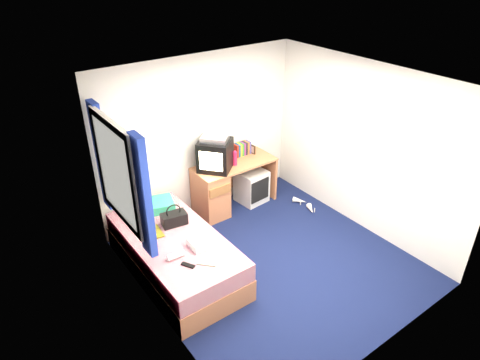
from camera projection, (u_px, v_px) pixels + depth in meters
ground at (272, 262)px, 5.64m from camera, size 3.40×3.40×0.00m
room_shell at (277, 164)px, 4.93m from camera, size 3.40×3.40×3.40m
bed at (176, 255)px, 5.35m from camera, size 1.01×2.00×0.54m
pillow at (153, 206)px, 5.72m from camera, size 0.62×0.48×0.12m
desk at (219, 188)px, 6.53m from camera, size 1.30×0.55×0.75m
storage_cube at (251, 186)px, 6.85m from camera, size 0.46×0.46×0.53m
crt_tv at (215, 155)px, 6.22m from camera, size 0.62×0.62×0.45m
vcr at (215, 138)px, 6.09m from camera, size 0.45×0.46×0.07m
book_row at (242, 149)px, 6.71m from camera, size 0.27×0.13×0.20m
picture_frame at (252, 149)px, 6.76m from camera, size 0.03×0.12×0.14m
pink_water_bottle at (235, 159)px, 6.39m from camera, size 0.08×0.08×0.21m
aerosol_can at (228, 158)px, 6.43m from camera, size 0.06×0.06×0.18m
handbag at (174, 218)px, 5.42m from camera, size 0.34×0.22×0.29m
towel at (202, 242)px, 5.05m from camera, size 0.29×0.24×0.09m
magazine at (153, 233)px, 5.28m from camera, size 0.24×0.30×0.01m
water_bottle at (176, 255)px, 4.86m from camera, size 0.20×0.09×0.07m
colour_swatch_fan at (207, 264)px, 4.78m from camera, size 0.19×0.20×0.01m
remote_control at (188, 265)px, 4.75m from camera, size 0.12×0.16×0.02m
window_assembly at (119, 174)px, 4.78m from camera, size 0.11×1.42×1.40m
white_heels at (305, 205)px, 6.78m from camera, size 0.22×0.52×0.09m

